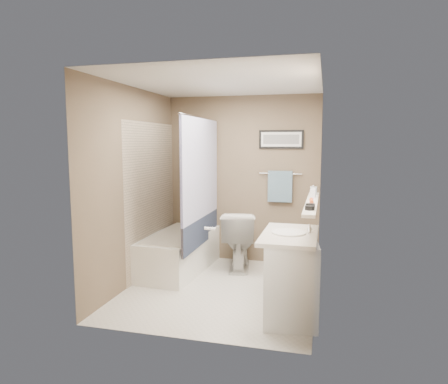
% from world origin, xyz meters
% --- Properties ---
extents(ground, '(2.50, 2.50, 0.00)m').
position_xyz_m(ground, '(0.00, 0.00, 0.00)').
color(ground, silver).
rests_on(ground, ground).
extents(ceiling, '(2.20, 2.50, 0.04)m').
position_xyz_m(ceiling, '(0.00, 0.00, 2.38)').
color(ceiling, silver).
rests_on(ceiling, wall_back).
extents(wall_back, '(2.20, 0.04, 2.40)m').
position_xyz_m(wall_back, '(0.00, 1.23, 1.20)').
color(wall_back, brown).
rests_on(wall_back, ground).
extents(wall_front, '(2.20, 0.04, 2.40)m').
position_xyz_m(wall_front, '(0.00, -1.23, 1.20)').
color(wall_front, brown).
rests_on(wall_front, ground).
extents(wall_left, '(0.04, 2.50, 2.40)m').
position_xyz_m(wall_left, '(-1.08, 0.00, 1.20)').
color(wall_left, brown).
rests_on(wall_left, ground).
extents(wall_right, '(0.04, 2.50, 2.40)m').
position_xyz_m(wall_right, '(1.08, 0.00, 1.20)').
color(wall_right, brown).
rests_on(wall_right, ground).
extents(tile_surround, '(0.02, 1.55, 2.00)m').
position_xyz_m(tile_surround, '(-1.09, 0.50, 1.00)').
color(tile_surround, tan).
rests_on(tile_surround, wall_left).
extents(curtain_rod, '(0.02, 1.55, 0.02)m').
position_xyz_m(curtain_rod, '(-0.40, 0.50, 2.05)').
color(curtain_rod, silver).
rests_on(curtain_rod, wall_left).
extents(curtain_upper, '(0.03, 1.45, 1.28)m').
position_xyz_m(curtain_upper, '(-0.40, 0.50, 1.40)').
color(curtain_upper, silver).
rests_on(curtain_upper, curtain_rod).
extents(curtain_lower, '(0.03, 1.45, 0.36)m').
position_xyz_m(curtain_lower, '(-0.40, 0.50, 0.58)').
color(curtain_lower, '#27324A').
rests_on(curtain_lower, curtain_rod).
extents(mirror, '(0.02, 1.60, 1.00)m').
position_xyz_m(mirror, '(1.09, -0.15, 1.62)').
color(mirror, silver).
rests_on(mirror, wall_right).
extents(shelf, '(0.12, 1.60, 0.03)m').
position_xyz_m(shelf, '(1.04, -0.15, 1.10)').
color(shelf, silver).
rests_on(shelf, wall_right).
extents(towel_bar, '(0.60, 0.02, 0.02)m').
position_xyz_m(towel_bar, '(0.55, 1.22, 1.30)').
color(towel_bar, silver).
rests_on(towel_bar, wall_back).
extents(towel, '(0.34, 0.05, 0.44)m').
position_xyz_m(towel, '(0.55, 1.20, 1.12)').
color(towel, '#7CA2B5').
rests_on(towel, towel_bar).
extents(art_frame, '(0.62, 0.02, 0.26)m').
position_xyz_m(art_frame, '(0.55, 1.23, 1.78)').
color(art_frame, black).
rests_on(art_frame, wall_back).
extents(art_mat, '(0.56, 0.00, 0.20)m').
position_xyz_m(art_mat, '(0.55, 1.22, 1.78)').
color(art_mat, white).
rests_on(art_mat, art_frame).
extents(art_image, '(0.50, 0.00, 0.13)m').
position_xyz_m(art_image, '(0.55, 1.22, 1.78)').
color(art_image, '#595959').
rests_on(art_image, art_mat).
extents(door, '(0.80, 0.02, 2.00)m').
position_xyz_m(door, '(0.55, -1.24, 1.00)').
color(door, silver).
rests_on(door, wall_front).
extents(door_handle, '(0.10, 0.02, 0.02)m').
position_xyz_m(door_handle, '(0.22, -1.19, 1.00)').
color(door_handle, silver).
rests_on(door_handle, door).
extents(bathtub, '(0.80, 1.54, 0.50)m').
position_xyz_m(bathtub, '(-0.75, 0.58, 0.25)').
color(bathtub, white).
rests_on(bathtub, ground).
extents(tub_rim, '(0.56, 1.36, 0.02)m').
position_xyz_m(tub_rim, '(-0.75, 0.58, 0.50)').
color(tub_rim, silver).
rests_on(tub_rim, bathtub).
extents(toilet, '(0.57, 0.86, 0.81)m').
position_xyz_m(toilet, '(0.03, 0.86, 0.41)').
color(toilet, silver).
rests_on(toilet, ground).
extents(vanity, '(0.60, 0.95, 0.80)m').
position_xyz_m(vanity, '(0.85, -0.50, 0.40)').
color(vanity, white).
rests_on(vanity, ground).
extents(countertop, '(0.54, 0.96, 0.04)m').
position_xyz_m(countertop, '(0.84, -0.50, 0.82)').
color(countertop, beige).
rests_on(countertop, vanity).
extents(sink_basin, '(0.34, 0.34, 0.01)m').
position_xyz_m(sink_basin, '(0.83, -0.50, 0.85)').
color(sink_basin, white).
rests_on(sink_basin, countertop).
extents(faucet_spout, '(0.02, 0.02, 0.10)m').
position_xyz_m(faucet_spout, '(1.03, -0.50, 0.89)').
color(faucet_spout, silver).
rests_on(faucet_spout, countertop).
extents(faucet_knob, '(0.05, 0.05, 0.05)m').
position_xyz_m(faucet_knob, '(1.03, -0.40, 0.87)').
color(faucet_knob, silver).
rests_on(faucet_knob, countertop).
extents(candle_bowl_near, '(0.09, 0.09, 0.04)m').
position_xyz_m(candle_bowl_near, '(1.04, -0.69, 1.14)').
color(candle_bowl_near, black).
rests_on(candle_bowl_near, shelf).
extents(candle_bowl_far, '(0.09, 0.09, 0.04)m').
position_xyz_m(candle_bowl_far, '(1.04, -0.56, 1.14)').
color(candle_bowl_far, black).
rests_on(candle_bowl_far, shelf).
extents(hair_brush_front, '(0.05, 0.22, 0.04)m').
position_xyz_m(hair_brush_front, '(1.04, -0.25, 1.14)').
color(hair_brush_front, '#CA4A1C').
rests_on(hair_brush_front, shelf).
extents(pink_comb, '(0.04, 0.16, 0.01)m').
position_xyz_m(pink_comb, '(1.04, 0.04, 1.12)').
color(pink_comb, pink).
rests_on(pink_comb, shelf).
extents(glass_jar, '(0.08, 0.08, 0.10)m').
position_xyz_m(glass_jar, '(1.04, 0.42, 1.17)').
color(glass_jar, silver).
rests_on(glass_jar, shelf).
extents(soap_bottle, '(0.07, 0.07, 0.14)m').
position_xyz_m(soap_bottle, '(1.04, 0.21, 1.18)').
color(soap_bottle, '#999999').
rests_on(soap_bottle, shelf).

